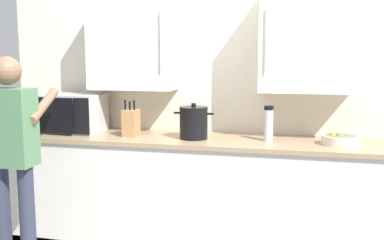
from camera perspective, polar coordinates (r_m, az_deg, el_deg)
The scene contains 8 objects.
back_wall_tiled at distance 3.79m, azimuth 3.53°, elevation 6.81°, with size 3.87×0.44×2.85m.
counter_unit at distance 3.65m, azimuth 2.50°, elevation -9.67°, with size 3.59×0.67×0.94m.
microwave_oven at distance 3.97m, azimuth -15.39°, elevation 0.90°, with size 0.49×0.43×0.33m.
fruit_bowl at distance 3.44m, azimuth 18.64°, elevation -2.38°, with size 0.27×0.27×0.10m.
thermos_flask at distance 3.45m, azimuth 9.89°, elevation -0.43°, with size 0.07×0.07×0.27m.
knife_block at distance 3.65m, azimuth -7.90°, elevation -0.33°, with size 0.11×0.15×0.30m.
stock_pot at distance 3.50m, azimuth 0.21°, elevation -0.35°, with size 0.32×0.23×0.29m.
person_figure at distance 3.35m, azimuth -22.33°, elevation -3.35°, with size 0.44×0.60×1.59m.
Camera 1 is at (0.66, -2.76, 1.58)m, focal length 41.17 mm.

